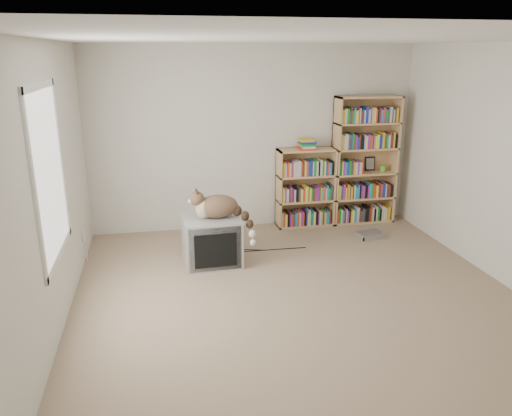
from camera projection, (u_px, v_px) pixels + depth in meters
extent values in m
cube|color=#9B8569|center=(304.00, 307.00, 4.90)|extent=(4.50, 5.00, 0.01)
cube|color=beige|center=(254.00, 139.00, 6.86)|extent=(4.50, 0.02, 2.50)
cube|color=beige|center=(476.00, 324.00, 2.18)|extent=(4.50, 0.02, 2.50)
cube|color=beige|center=(45.00, 197.00, 4.10)|extent=(0.02, 5.00, 2.50)
cube|color=white|center=(313.00, 38.00, 4.15)|extent=(4.50, 5.00, 0.02)
cube|color=white|center=(49.00, 174.00, 4.24)|extent=(0.02, 1.22, 1.52)
cube|color=#A1A1A4|center=(212.00, 240.00, 5.84)|extent=(0.67, 0.61, 0.56)
cube|color=black|center=(215.00, 249.00, 5.58)|extent=(0.59, 0.06, 0.52)
cube|color=black|center=(216.00, 251.00, 5.57)|extent=(0.48, 0.03, 0.39)
cube|color=black|center=(210.00, 238.00, 5.96)|extent=(0.40, 0.34, 0.34)
ellipsoid|color=#392317|center=(217.00, 206.00, 5.74)|extent=(0.50, 0.35, 0.27)
ellipsoid|color=#392317|center=(228.00, 206.00, 5.77)|extent=(0.23, 0.25, 0.20)
ellipsoid|color=#C1B28B|center=(204.00, 209.00, 5.68)|extent=(0.20, 0.20, 0.22)
ellipsoid|color=#392317|center=(197.00, 198.00, 5.64)|extent=(0.18, 0.17, 0.16)
sphere|color=beige|center=(191.00, 201.00, 5.63)|extent=(0.07, 0.07, 0.07)
cone|color=black|center=(197.00, 193.00, 5.58)|extent=(0.07, 0.08, 0.08)
cone|color=black|center=(196.00, 191.00, 5.67)|extent=(0.07, 0.08, 0.08)
cube|color=tan|center=(335.00, 162.00, 7.03)|extent=(0.02, 0.30, 1.82)
cube|color=tan|center=(393.00, 160.00, 7.20)|extent=(0.03, 0.30, 1.82)
cube|color=tan|center=(361.00, 159.00, 7.24)|extent=(0.91, 0.03, 1.82)
cube|color=tan|center=(369.00, 97.00, 6.84)|extent=(0.91, 0.30, 0.02)
cube|color=tan|center=(361.00, 220.00, 7.38)|extent=(0.91, 0.30, 0.03)
cube|color=tan|center=(362.00, 197.00, 7.27)|extent=(0.91, 0.30, 0.03)
cube|color=tan|center=(364.00, 173.00, 7.17)|extent=(0.91, 0.30, 0.02)
cube|color=tan|center=(366.00, 148.00, 7.06)|extent=(0.91, 0.30, 0.02)
cube|color=tan|center=(367.00, 123.00, 6.95)|extent=(0.91, 0.30, 0.02)
cube|color=red|center=(361.00, 213.00, 7.35)|extent=(0.83, 0.24, 0.19)
cube|color=#182F9C|center=(363.00, 190.00, 7.24)|extent=(0.83, 0.24, 0.19)
cube|color=#178223|center=(364.00, 166.00, 7.13)|extent=(0.83, 0.24, 0.19)
cube|color=beige|center=(366.00, 141.00, 7.03)|extent=(0.83, 0.24, 0.19)
cube|color=black|center=(368.00, 115.00, 6.92)|extent=(0.83, 0.24, 0.19)
cube|color=tan|center=(279.00, 189.00, 6.98)|extent=(0.03, 0.30, 1.11)
cube|color=tan|center=(332.00, 186.00, 7.13)|extent=(0.02, 0.30, 1.11)
cube|color=tan|center=(303.00, 185.00, 7.18)|extent=(0.81, 0.03, 1.11)
cube|color=tan|center=(307.00, 150.00, 6.89)|extent=(0.81, 0.30, 0.02)
cube|color=tan|center=(304.00, 224.00, 7.22)|extent=(0.81, 0.30, 0.03)
cube|color=tan|center=(305.00, 200.00, 7.11)|extent=(0.81, 0.30, 0.03)
cube|color=tan|center=(306.00, 175.00, 7.00)|extent=(0.81, 0.30, 0.02)
cube|color=red|center=(305.00, 217.00, 7.18)|extent=(0.73, 0.24, 0.19)
cube|color=#182F9C|center=(305.00, 193.00, 7.08)|extent=(0.73, 0.24, 0.19)
cube|color=#178223|center=(306.00, 168.00, 6.97)|extent=(0.73, 0.24, 0.19)
cube|color=red|center=(306.00, 144.00, 6.84)|extent=(0.21, 0.27, 0.15)
cylinder|color=#5BB132|center=(383.00, 168.00, 7.20)|extent=(0.08, 0.08, 0.09)
cube|color=black|center=(370.00, 164.00, 7.25)|extent=(0.15, 0.05, 0.20)
cube|color=#9F9FA3|center=(370.00, 235.00, 6.71)|extent=(0.38, 0.31, 0.08)
cube|color=silver|center=(83.00, 236.00, 5.88)|extent=(0.01, 0.08, 0.13)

